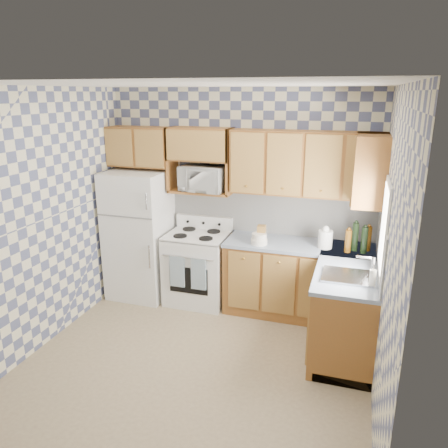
# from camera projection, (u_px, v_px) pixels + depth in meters

# --- Properties ---
(floor) EXTENTS (3.40, 3.40, 0.00)m
(floor) POSITION_uv_depth(u_px,v_px,m) (198.00, 360.00, 4.48)
(floor) COLOR #7D694E
(floor) RESTS_ON ground
(back_wall) EXTENTS (3.40, 0.02, 2.70)m
(back_wall) POSITION_uv_depth(u_px,v_px,m) (240.00, 198.00, 5.55)
(back_wall) COLOR #4D5478
(back_wall) RESTS_ON ground
(right_wall) EXTENTS (0.02, 3.20, 2.70)m
(right_wall) POSITION_uv_depth(u_px,v_px,m) (387.00, 255.00, 3.61)
(right_wall) COLOR #4D5478
(right_wall) RESTS_ON ground
(backsplash_back) EXTENTS (2.60, 0.02, 0.56)m
(backsplash_back) POSITION_uv_depth(u_px,v_px,m) (271.00, 212.00, 5.47)
(backsplash_back) COLOR silver
(backsplash_back) RESTS_ON back_wall
(backsplash_right) EXTENTS (0.02, 1.60, 0.56)m
(backsplash_right) POSITION_uv_depth(u_px,v_px,m) (381.00, 241.00, 4.38)
(backsplash_right) COLOR silver
(backsplash_right) RESTS_ON right_wall
(refrigerator) EXTENTS (0.75, 0.70, 1.68)m
(refrigerator) POSITION_uv_depth(u_px,v_px,m) (139.00, 235.00, 5.75)
(refrigerator) COLOR silver
(refrigerator) RESTS_ON floor
(stove_body) EXTENTS (0.76, 0.65, 0.90)m
(stove_body) POSITION_uv_depth(u_px,v_px,m) (198.00, 268.00, 5.65)
(stove_body) COLOR silver
(stove_body) RESTS_ON floor
(cooktop) EXTENTS (0.76, 0.65, 0.02)m
(cooktop) POSITION_uv_depth(u_px,v_px,m) (197.00, 235.00, 5.52)
(cooktop) COLOR silver
(cooktop) RESTS_ON stove_body
(backguard) EXTENTS (0.76, 0.08, 0.17)m
(backguard) POSITION_uv_depth(u_px,v_px,m) (205.00, 222.00, 5.74)
(backguard) COLOR silver
(backguard) RESTS_ON cooktop
(dish_towel_left) EXTENTS (0.19, 0.02, 0.40)m
(dish_towel_left) POSITION_uv_depth(u_px,v_px,m) (177.00, 271.00, 5.35)
(dish_towel_left) COLOR navy
(dish_towel_left) RESTS_ON stove_body
(dish_towel_right) EXTENTS (0.19, 0.02, 0.40)m
(dish_towel_right) POSITION_uv_depth(u_px,v_px,m) (198.00, 274.00, 5.27)
(dish_towel_right) COLOR navy
(dish_towel_right) RESTS_ON stove_body
(base_cabinets_back) EXTENTS (1.75, 0.60, 0.88)m
(base_cabinets_back) POSITION_uv_depth(u_px,v_px,m) (298.00, 281.00, 5.31)
(base_cabinets_back) COLOR brown
(base_cabinets_back) RESTS_ON floor
(base_cabinets_right) EXTENTS (0.60, 1.60, 0.88)m
(base_cabinets_right) POSITION_uv_depth(u_px,v_px,m) (345.00, 306.00, 4.68)
(base_cabinets_right) COLOR brown
(base_cabinets_right) RESTS_ON floor
(countertop_back) EXTENTS (1.77, 0.63, 0.04)m
(countertop_back) POSITION_uv_depth(u_px,v_px,m) (300.00, 245.00, 5.17)
(countertop_back) COLOR slate
(countertop_back) RESTS_ON base_cabinets_back
(countertop_right) EXTENTS (0.63, 1.60, 0.04)m
(countertop_right) POSITION_uv_depth(u_px,v_px,m) (348.00, 266.00, 4.55)
(countertop_right) COLOR slate
(countertop_right) RESTS_ON base_cabinets_right
(upper_cabinets_back) EXTENTS (1.75, 0.33, 0.74)m
(upper_cabinets_back) POSITION_uv_depth(u_px,v_px,m) (306.00, 164.00, 5.02)
(upper_cabinets_back) COLOR brown
(upper_cabinets_back) RESTS_ON back_wall
(upper_cabinets_fridge) EXTENTS (0.82, 0.33, 0.50)m
(upper_cabinets_fridge) POSITION_uv_depth(u_px,v_px,m) (140.00, 147.00, 5.59)
(upper_cabinets_fridge) COLOR brown
(upper_cabinets_fridge) RESTS_ON back_wall
(upper_cabinets_right) EXTENTS (0.33, 0.70, 0.74)m
(upper_cabinets_right) POSITION_uv_depth(u_px,v_px,m) (371.00, 169.00, 4.65)
(upper_cabinets_right) COLOR brown
(upper_cabinets_right) RESTS_ON right_wall
(microwave_shelf) EXTENTS (0.80, 0.33, 0.03)m
(microwave_shelf) POSITION_uv_depth(u_px,v_px,m) (201.00, 192.00, 5.51)
(microwave_shelf) COLOR brown
(microwave_shelf) RESTS_ON back_wall
(microwave) EXTENTS (0.59, 0.43, 0.31)m
(microwave) POSITION_uv_depth(u_px,v_px,m) (204.00, 179.00, 5.44)
(microwave) COLOR silver
(microwave) RESTS_ON microwave_shelf
(sink) EXTENTS (0.48, 0.40, 0.03)m
(sink) POSITION_uv_depth(u_px,v_px,m) (348.00, 277.00, 4.22)
(sink) COLOR #B7B7BC
(sink) RESTS_ON countertop_right
(window) EXTENTS (0.02, 0.66, 0.86)m
(window) POSITION_uv_depth(u_px,v_px,m) (384.00, 228.00, 3.99)
(window) COLOR silver
(window) RESTS_ON right_wall
(bottle_0) EXTENTS (0.07, 0.07, 0.32)m
(bottle_0) POSITION_uv_depth(u_px,v_px,m) (355.00, 237.00, 4.90)
(bottle_0) COLOR black
(bottle_0) RESTS_ON countertop_back
(bottle_1) EXTENTS (0.07, 0.07, 0.30)m
(bottle_1) POSITION_uv_depth(u_px,v_px,m) (364.00, 240.00, 4.82)
(bottle_1) COLOR black
(bottle_1) RESTS_ON countertop_back
(bottle_2) EXTENTS (0.07, 0.07, 0.28)m
(bottle_2) POSITION_uv_depth(u_px,v_px,m) (368.00, 239.00, 4.90)
(bottle_2) COLOR #5C370C
(bottle_2) RESTS_ON countertop_back
(bottle_3) EXTENTS (0.07, 0.07, 0.26)m
(bottle_3) POSITION_uv_depth(u_px,v_px,m) (348.00, 241.00, 4.85)
(bottle_3) COLOR #5C370C
(bottle_3) RESTS_ON countertop_back
(knife_block) EXTENTS (0.10, 0.10, 0.21)m
(knife_block) POSITION_uv_depth(u_px,v_px,m) (261.00, 234.00, 5.18)
(knife_block) COLOR brown
(knife_block) RESTS_ON countertop_back
(electric_kettle) EXTENTS (0.16, 0.16, 0.21)m
(electric_kettle) POSITION_uv_depth(u_px,v_px,m) (325.00, 239.00, 5.00)
(electric_kettle) COLOR silver
(electric_kettle) RESTS_ON countertop_back
(food_containers) EXTENTS (0.20, 0.20, 0.13)m
(food_containers) POSITION_uv_depth(u_px,v_px,m) (259.00, 239.00, 5.13)
(food_containers) COLOR silver
(food_containers) RESTS_ON countertop_back
(soap_bottle) EXTENTS (0.06, 0.06, 0.17)m
(soap_bottle) POSITION_uv_depth(u_px,v_px,m) (372.00, 279.00, 3.99)
(soap_bottle) COLOR silver
(soap_bottle) RESTS_ON countertop_right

